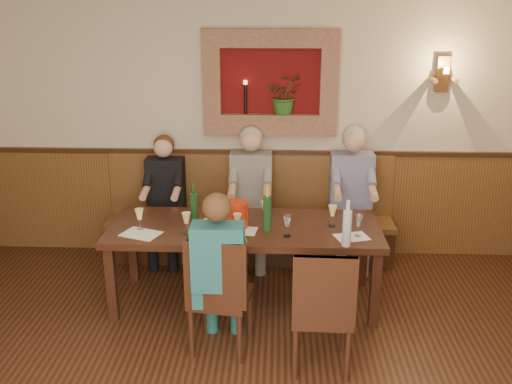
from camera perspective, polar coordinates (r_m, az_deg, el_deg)
room_shell at (r=2.94m, az=-3.48°, el=3.58°), size 6.04×6.04×2.82m
wainscoting at (r=3.52m, az=-3.04°, el=-17.35°), size 6.02×6.02×1.15m
wall_niche at (r=5.83m, az=1.84°, el=10.36°), size 1.36×0.30×1.06m
wall_sconce at (r=6.02m, az=18.16°, el=11.04°), size 0.25×0.20×0.35m
dining_table at (r=5.09m, az=-1.15°, el=-4.17°), size 2.40×0.90×0.75m
bench at (r=6.09m, az=-0.60°, el=-3.72°), size 3.00×0.45×1.11m
chair_near_left at (r=4.60m, az=-3.56°, el=-12.26°), size 0.51×0.51×1.00m
chair_near_right at (r=4.42m, az=6.51°, el=-13.80°), size 0.45×0.45×1.00m
person_bench_left at (r=6.02m, az=-9.03°, el=-1.93°), size 0.39×0.47×1.35m
person_bench_mid at (r=5.89m, az=-0.53°, el=-1.69°), size 0.43×0.52×1.44m
person_bench_right at (r=5.93m, az=9.47°, el=-1.77°), size 0.43×0.53×1.45m
person_chair_front at (r=4.45m, az=-3.62°, el=-9.46°), size 0.39×0.48×1.35m
spittoon_bucket at (r=4.99m, az=-1.97°, el=-2.27°), size 0.24×0.24×0.23m
wine_bottle_green_a at (r=4.91m, az=1.13°, el=-2.03°), size 0.07×0.07×0.40m
wine_bottle_green_b at (r=5.10m, az=-6.23°, el=-1.54°), size 0.08×0.08×0.36m
water_bottle at (r=4.66m, az=9.09°, el=-3.51°), size 0.08×0.08×0.39m
tasting_sheet_a at (r=4.98m, az=-11.43°, el=-4.12°), size 0.38×0.33×0.00m
tasting_sheet_b at (r=4.95m, az=-1.54°, el=-3.87°), size 0.30×0.23×0.00m
tasting_sheet_c at (r=4.89m, az=9.55°, el=-4.46°), size 0.32×0.27×0.00m
tasting_sheet_d at (r=4.84m, az=-4.80°, el=-4.51°), size 0.32×0.26×0.00m
wine_glass_0 at (r=4.83m, az=-1.87°, el=-3.26°), size 0.08×0.08×0.19m
wine_glass_1 at (r=4.73m, az=-4.80°, el=-3.83°), size 0.08×0.08×0.19m
wine_glass_2 at (r=4.87m, az=10.19°, el=-3.37°), size 0.08×0.08×0.19m
wine_glass_3 at (r=5.04m, az=-11.56°, el=-2.70°), size 0.08×0.08×0.19m
wine_glass_4 at (r=4.89m, az=-6.97°, el=-3.13°), size 0.08×0.08×0.19m
wine_glass_5 at (r=5.12m, az=0.91°, el=-1.97°), size 0.08×0.08×0.19m
wine_glass_6 at (r=4.80m, az=3.15°, el=-3.42°), size 0.08×0.08×0.19m
wine_glass_7 at (r=5.17m, az=-3.57°, el=-1.79°), size 0.08×0.08×0.19m
wine_glass_8 at (r=5.06m, az=7.64°, el=-2.38°), size 0.08×0.08×0.19m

